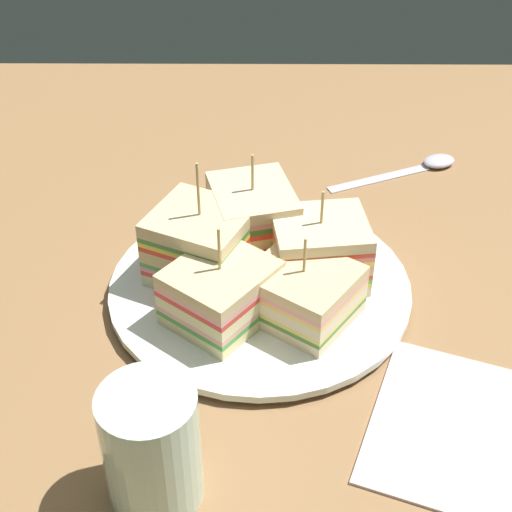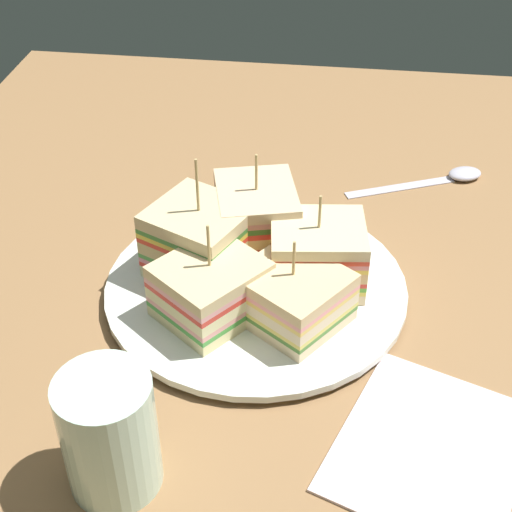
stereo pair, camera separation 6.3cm
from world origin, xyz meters
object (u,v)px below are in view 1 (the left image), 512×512
at_px(sandwich_wedge_3, 217,292).
at_px(sandwich_wedge_4, 298,293).
at_px(sandwich_wedge_1, 249,220).
at_px(chip_pile, 240,279).
at_px(napkin, 454,428).
at_px(spoon, 420,166).
at_px(drinking_glass, 147,454).
at_px(sandwich_wedge_2, 198,245).
at_px(sandwich_wedge_0, 315,250).
at_px(plate, 256,288).

height_order(sandwich_wedge_3, sandwich_wedge_4, sandwich_wedge_3).
bearing_deg(sandwich_wedge_1, sandwich_wedge_3, -29.55).
height_order(chip_pile, napkin, chip_pile).
height_order(sandwich_wedge_3, napkin, sandwich_wedge_3).
xyz_separation_m(spoon, drinking_glass, (-0.41, 0.25, 0.03)).
xyz_separation_m(sandwich_wedge_2, napkin, (-0.16, -0.19, -0.04)).
bearing_deg(drinking_glass, sandwich_wedge_0, -28.97).
xyz_separation_m(sandwich_wedge_2, sandwich_wedge_3, (-0.05, -0.02, -0.01)).
xyz_separation_m(sandwich_wedge_4, napkin, (-0.11, -0.11, -0.03)).
xyz_separation_m(chip_pile, spoon, (0.22, -0.19, -0.02)).
distance_m(sandwich_wedge_3, spoon, 0.33).
height_order(sandwich_wedge_2, drinking_glass, sandwich_wedge_2).
xyz_separation_m(sandwich_wedge_1, drinking_glass, (-0.25, 0.06, -0.01)).
xyz_separation_m(plate, sandwich_wedge_2, (0.01, 0.05, 0.04)).
relative_size(sandwich_wedge_2, spoon, 0.75).
relative_size(plate, sandwich_wedge_3, 2.47).
distance_m(spoon, drinking_glass, 0.48).
bearing_deg(sandwich_wedge_3, sandwich_wedge_4, -49.43).
xyz_separation_m(sandwich_wedge_2, chip_pile, (-0.03, -0.04, -0.02)).
xyz_separation_m(sandwich_wedge_3, drinking_glass, (-0.16, 0.04, 0.00)).
height_order(sandwich_wedge_0, spoon, sandwich_wedge_0).
relative_size(sandwich_wedge_2, sandwich_wedge_3, 1.06).
bearing_deg(napkin, spoon, -5.51).
distance_m(sandwich_wedge_0, chip_pile, 0.07).
distance_m(sandwich_wedge_4, chip_pile, 0.06).
relative_size(sandwich_wedge_3, chip_pile, 1.52).
distance_m(plate, drinking_glass, 0.21).
bearing_deg(sandwich_wedge_2, sandwich_wedge_3, -46.09).
bearing_deg(plate, sandwich_wedge_4, -138.53).
bearing_deg(sandwich_wedge_4, plate, -12.68).
xyz_separation_m(plate, napkin, (-0.15, -0.14, -0.00)).
bearing_deg(chip_pile, plate, -49.69).
xyz_separation_m(sandwich_wedge_1, chip_pile, (-0.06, 0.01, -0.02)).
height_order(sandwich_wedge_0, drinking_glass, sandwich_wedge_0).
height_order(plate, spoon, plate).
relative_size(sandwich_wedge_2, chip_pile, 1.61).
bearing_deg(chip_pile, sandwich_wedge_4, -119.29).
bearing_deg(chip_pile, sandwich_wedge_1, -6.60).
distance_m(sandwich_wedge_0, sandwich_wedge_4, 0.05).
distance_m(sandwich_wedge_2, sandwich_wedge_3, 0.06).
bearing_deg(spoon, chip_pile, -153.99).
distance_m(plate, sandwich_wedge_1, 0.06).
distance_m(sandwich_wedge_1, chip_pile, 0.07).
height_order(plate, sandwich_wedge_1, sandwich_wedge_1).
bearing_deg(sandwich_wedge_3, plate, 1.38).
height_order(sandwich_wedge_2, chip_pile, sandwich_wedge_2).
height_order(sandwich_wedge_4, chip_pile, sandwich_wedge_4).
xyz_separation_m(sandwich_wedge_1, spoon, (0.16, -0.18, -0.04)).
relative_size(chip_pile, spoon, 0.47).
relative_size(spoon, napkin, 1.03).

